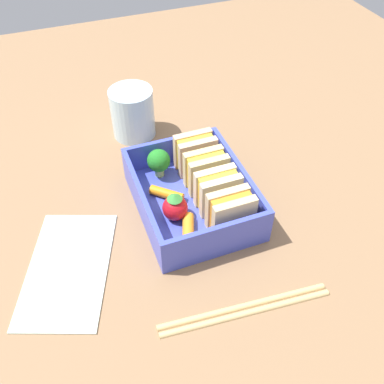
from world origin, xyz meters
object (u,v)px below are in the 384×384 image
Objects in this scene: sandwich_center_right at (230,212)px; folded_napkin at (68,267)px; chopstick_pair at (245,308)px; drinking_glass at (133,113)px; sandwich_center at (218,191)px; broccoli_floret at (159,161)px; strawberry_far_left at (175,207)px; carrot_stick_far_left at (167,194)px; carrot_stick_left at (188,233)px; sandwich_center_left at (206,171)px; sandwich_left at (195,153)px.

sandwich_center_right is 0.33× the size of folded_napkin.
chopstick_pair reaches higher than folded_napkin.
chopstick_pair is at bearing 4.76° from drinking_glass.
drinking_glass is (-19.45, -5.34, -0.06)cm from sandwich_center.
broccoli_floret reaches higher than strawberry_far_left.
sandwich_center reaches higher than chopstick_pair.
folded_napkin is at bearing -67.46° from carrot_stick_far_left.
carrot_stick_left is at bearing -93.17° from sandwich_center_right.
sandwich_center_left is 9.04cm from carrot_stick_left.
sandwich_left is at bearing 126.64° from carrot_stick_far_left.
sandwich_left is 21.49cm from folded_napkin.
carrot_stick_left is (11.35, -0.11, -1.70)cm from broccoli_floret.
sandwich_left is 1.41× the size of strawberry_far_left.
carrot_stick_far_left is 0.81× the size of carrot_stick_left.
strawberry_far_left is (-0.05, -5.43, -0.91)cm from sandwich_center.
sandwich_center_left reaches higher than strawberry_far_left.
drinking_glass reaches higher than sandwich_center_left.
drinking_glass is at bearing -155.89° from sandwich_left.
chopstick_pair is (21.25, -2.57, -3.42)cm from sandwich_left.
strawberry_far_left is 0.23× the size of folded_napkin.
sandwich_center_right is 19.30cm from folded_napkin.
carrot_stick_left is at bearing 84.19° from folded_napkin.
carrot_stick_left reaches higher than carrot_stick_far_left.
sandwich_center is at bearing 124.49° from carrot_stick_left.
broccoli_floret is at bearing 179.45° from carrot_stick_left.
sandwich_center_right is at bearing 165.51° from chopstick_pair.
drinking_glass reaches higher than chopstick_pair.
broccoli_floret reaches higher than carrot_stick_left.
drinking_glass is (-22.94, -0.27, 1.82)cm from carrot_stick_left.
chopstick_pair is (21.59, 2.39, -3.23)cm from broccoli_floret.
folded_napkin is at bearing -95.81° from carrot_stick_left.
carrot_stick_left is 0.34× the size of folded_napkin.
chopstick_pair is at bearing 11.70° from strawberry_far_left.
folded_napkin is (9.94, -13.93, -3.38)cm from broccoli_floret.
carrot_stick_left is 0.73× the size of drinking_glass.
sandwich_center_left reaches higher than folded_napkin.
chopstick_pair is at bearing -14.49° from sandwich_center_right.
carrot_stick_far_left is 0.59× the size of drinking_glass.
drinking_glass is (-11.59, -0.37, 0.12)cm from broccoli_floret.
sandwich_center_right is 5.42cm from carrot_stick_left.
sandwich_center is at bearing 89.45° from strawberry_far_left.
drinking_glass is at bearing -164.66° from sandwich_center.
sandwich_center_left reaches higher than carrot_stick_far_left.
chopstick_pair is (13.78, 2.85, -2.51)cm from strawberry_far_left.
sandwich_center is (7.53, 0.00, 0.00)cm from sandwich_left.
sandwich_center_left is at bearing 92.46° from carrot_stick_far_left.
sandwich_center_left reaches higher than broccoli_floret.
sandwich_center_right is at bearing 86.83° from carrot_stick_left.
sandwich_center is 0.96× the size of carrot_stick_left.
sandwich_center is at bearing 180.00° from sandwich_center_right.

